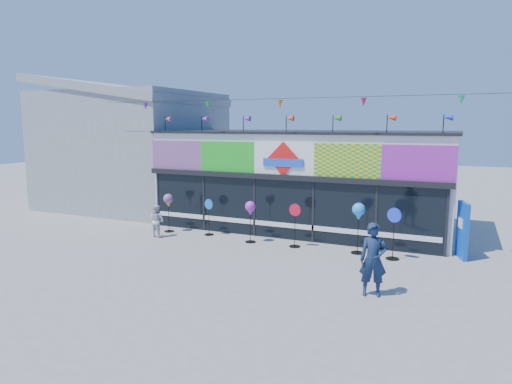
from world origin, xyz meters
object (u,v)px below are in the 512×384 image
Objects in this scene: spinner_2 at (250,209)px; adult_man at (373,260)px; blue_sign at (462,230)px; spinner_3 at (295,224)px; child at (157,221)px; spinner_0 at (168,201)px; spinner_4 at (359,213)px; spinner_1 at (209,216)px; spinner_5 at (394,232)px.

spinner_2 is 0.82× the size of adult_man.
adult_man is at bearing -130.35° from blue_sign.
blue_sign is 0.97× the size of adult_man.
blue_sign is 5.57m from spinner_3.
blue_sign reaches higher than child.
spinner_0 is (-10.98, -0.90, 0.32)m from blue_sign.
child is (-7.68, -0.91, -0.76)m from spinner_4.
child is at bearing -173.23° from spinner_4.
adult_man is (-2.07, -4.61, 0.02)m from blue_sign.
spinner_4 is (5.95, -0.18, 0.64)m from spinner_1.
spinner_3 is 5.50m from child.
child is (-3.71, -0.74, -0.61)m from spinner_2.
adult_man reaches higher than spinner_3.
spinner_0 is 1.86m from spinner_1.
spinner_5 is at bearing 73.29° from adult_man.
spinner_4 is at bearing 2.80° from spinner_3.
spinner_0 reaches higher than spinner_1.
adult_man is at bearing -22.63° from spinner_0.
spinner_3 reaches higher than child.
child is (-10.92, -1.79, -0.30)m from blue_sign.
spinner_0 is 8.94m from spinner_5.
spinner_5 is 8.91m from child.
spinner_2 is 5.18m from spinner_5.
spinner_2 is at bearing -177.84° from spinner_3.
spinner_1 is (-9.19, -0.70, -0.17)m from blue_sign.
spinner_1 is at bearing 178.30° from spinner_4.
blue_sign is 11.07m from child.
spinner_0 is 7.74m from spinner_4.
spinner_0 and spinner_3 have the same top height.
spinner_4 is at bearing -1.70° from spinner_1.
adult_man reaches higher than spinner_2.
spinner_4 is at bearing 2.52° from spinner_2.
spinner_1 is 2.07m from spinner_2.
spinner_4 is at bearing 178.99° from blue_sign.
spinner_4 reaches higher than spinner_2.
spinner_3 is at bearing 178.18° from spinner_5.
adult_man reaches higher than blue_sign.
spinner_2 is 0.91× the size of spinner_5.
blue_sign reaches higher than spinner_4.
spinner_4 is (-3.24, -0.88, 0.47)m from blue_sign.
spinner_0 is at bearing -179.82° from spinner_4.
adult_man is at bearing -72.65° from spinner_4.
adult_man is 1.49× the size of child.
spinner_4 is at bearing 91.14° from adult_man.
spinner_5 is at bearing -10.33° from spinner_4.
spinner_1 is at bearing 169.96° from spinner_2.
spinner_1 is at bearing -140.84° from child.
spinner_1 is 0.93× the size of spinner_2.
spinner_3 is 1.23× the size of child.
spinner_1 is at bearing 176.84° from spinner_5.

